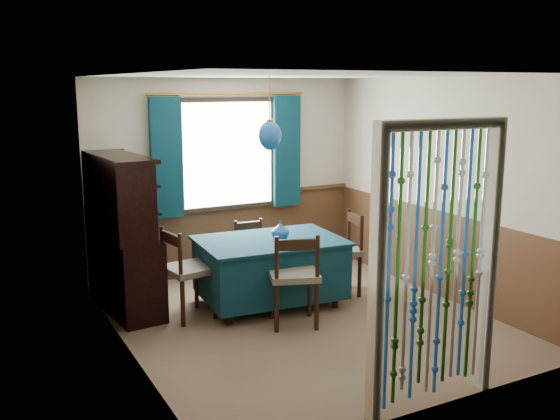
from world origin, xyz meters
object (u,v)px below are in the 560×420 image
vase_table (280,231)px  vase_sideboard (122,220)px  chair_near (294,276)px  chair_right (341,251)px  chair_left (186,270)px  sideboard (124,257)px  chair_far (253,253)px  pendant_lamp (270,135)px  bowl_shelf (131,205)px  dining_table (270,267)px

vase_table → vase_sideboard: bearing=148.8°
chair_near → vase_sideboard: 2.06m
chair_right → vase_sideboard: vase_sideboard is taller
chair_left → vase_sideboard: (-0.45, 0.79, 0.43)m
vase_sideboard → sideboard: bearing=-104.0°
chair_far → pendant_lamp: bearing=86.8°
sideboard → bowl_shelf: (0.06, -0.19, 0.59)m
pendant_lamp → bowl_shelf: pendant_lamp is taller
chair_far → vase_sideboard: (-1.49, 0.21, 0.51)m
vase_table → pendant_lamp: bearing=142.6°
chair_left → pendant_lamp: pendant_lamp is taller
sideboard → bowl_shelf: bearing=-77.0°
chair_left → chair_right: chair_left is taller
chair_left → bowl_shelf: (-0.45, 0.36, 0.67)m
dining_table → vase_sideboard: vase_sideboard is taller
chair_left → chair_far: bearing=110.6°
vase_table → chair_left: bearing=173.5°
dining_table → vase_table: size_ratio=8.62×
vase_table → chair_right: bearing=2.6°
pendant_lamp → bowl_shelf: size_ratio=3.73×
chair_far → chair_right: (0.83, -0.67, 0.08)m
bowl_shelf → pendant_lamp: bearing=-16.2°
chair_near → pendant_lamp: pendant_lamp is taller
chair_left → vase_table: 1.10m
chair_far → chair_near: bearing=87.8°
chair_near → sideboard: size_ratio=0.58×
pendant_lamp → chair_near: bearing=-95.7°
pendant_lamp → chair_right: bearing=-2.0°
chair_far → bowl_shelf: bearing=12.9°
chair_left → pendant_lamp: size_ratio=1.26×
chair_near → chair_far: chair_near is taller
chair_right → vase_sideboard: bearing=82.5°
dining_table → chair_far: 0.64m
chair_far → vase_sideboard: vase_sideboard is taller
chair_near → bowl_shelf: bearing=161.0°
chair_near → sideboard: 1.89m
pendant_lamp → vase_table: size_ratio=4.08×
chair_far → chair_right: bearing=145.8°
chair_right → sideboard: (-2.39, 0.63, 0.08)m
dining_table → chair_left: bearing=-178.7°
chair_far → bowl_shelf: size_ratio=3.93×
chair_near → chair_far: (0.15, 1.30, -0.08)m
pendant_lamp → vase_sideboard: (-1.41, 0.84, -0.94)m
dining_table → vase_sideboard: (-1.41, 0.84, 0.51)m
sideboard → vase_table: sideboard is taller
bowl_shelf → vase_sideboard: bowl_shelf is taller
chair_left → vase_table: size_ratio=5.13×
chair_right → chair_near: bearing=135.8°
chair_near → dining_table: bearing=103.9°
chair_right → pendant_lamp: 1.65m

